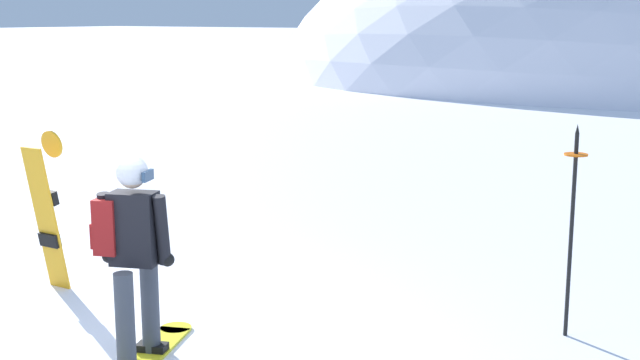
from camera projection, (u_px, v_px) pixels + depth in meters
The scene contains 4 objects.
ridge_peak_main at pixel (635, 77), 38.17m from camera, with size 33.21×29.89×15.07m.
snowboarder_main at pixel (132, 255), 6.58m from camera, with size 0.81×1.75×1.71m.
spare_snowboard at pixel (47, 211), 8.43m from camera, with size 0.28×0.31×1.64m.
piste_marker_near at pixel (572, 217), 7.16m from camera, with size 0.20×0.20×1.87m.
Camera 1 is at (4.80, -4.22, 2.77)m, focal length 47.00 mm.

